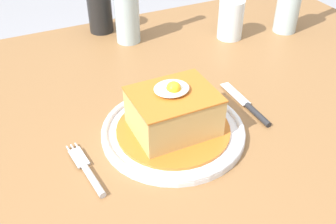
{
  "coord_description": "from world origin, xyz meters",
  "views": [
    {
      "loc": [
        -0.25,
        -0.63,
        1.23
      ],
      "look_at": [
        -0.0,
        -0.11,
        0.79
      ],
      "focal_mm": 41.36,
      "sensor_mm": 36.0,
      "label": 1
    }
  ],
  "objects_px": {
    "main_plate": "(173,131)",
    "knife": "(251,108)",
    "beer_bottle_clear": "(127,5)",
    "drinking_glass": "(230,22)",
    "soda_can": "(100,10)",
    "fork": "(89,173)"
  },
  "relations": [
    {
      "from": "fork",
      "to": "drinking_glass",
      "type": "relative_size",
      "value": 1.35
    },
    {
      "from": "knife",
      "to": "drinking_glass",
      "type": "xyz_separation_m",
      "value": [
        0.15,
        0.31,
        0.04
      ]
    },
    {
      "from": "beer_bottle_clear",
      "to": "drinking_glass",
      "type": "bearing_deg",
      "value": -20.78
    },
    {
      "from": "fork",
      "to": "drinking_glass",
      "type": "height_order",
      "value": "drinking_glass"
    },
    {
      "from": "main_plate",
      "to": "soda_can",
      "type": "bearing_deg",
      "value": 87.8
    },
    {
      "from": "fork",
      "to": "soda_can",
      "type": "bearing_deg",
      "value": 70.15
    },
    {
      "from": "soda_can",
      "to": "drinking_glass",
      "type": "distance_m",
      "value": 0.36
    },
    {
      "from": "soda_can",
      "to": "beer_bottle_clear",
      "type": "xyz_separation_m",
      "value": [
        0.05,
        -0.09,
        0.04
      ]
    },
    {
      "from": "main_plate",
      "to": "soda_can",
      "type": "relative_size",
      "value": 2.19
    },
    {
      "from": "soda_can",
      "to": "knife",
      "type": "bearing_deg",
      "value": -72.29
    },
    {
      "from": "fork",
      "to": "soda_can",
      "type": "distance_m",
      "value": 0.57
    },
    {
      "from": "fork",
      "to": "beer_bottle_clear",
      "type": "distance_m",
      "value": 0.51
    },
    {
      "from": "main_plate",
      "to": "soda_can",
      "type": "distance_m",
      "value": 0.5
    },
    {
      "from": "beer_bottle_clear",
      "to": "drinking_glass",
      "type": "height_order",
      "value": "beer_bottle_clear"
    },
    {
      "from": "main_plate",
      "to": "knife",
      "type": "height_order",
      "value": "main_plate"
    },
    {
      "from": "knife",
      "to": "beer_bottle_clear",
      "type": "xyz_separation_m",
      "value": [
        -0.11,
        0.41,
        0.09
      ]
    },
    {
      "from": "knife",
      "to": "soda_can",
      "type": "xyz_separation_m",
      "value": [
        -0.16,
        0.5,
        0.06
      ]
    },
    {
      "from": "main_plate",
      "to": "knife",
      "type": "bearing_deg",
      "value": -0.17
    },
    {
      "from": "drinking_glass",
      "to": "soda_can",
      "type": "bearing_deg",
      "value": 148.08
    },
    {
      "from": "knife",
      "to": "soda_can",
      "type": "height_order",
      "value": "soda_can"
    },
    {
      "from": "soda_can",
      "to": "drinking_glass",
      "type": "bearing_deg",
      "value": -31.92
    },
    {
      "from": "soda_can",
      "to": "drinking_glass",
      "type": "relative_size",
      "value": 1.18
    }
  ]
}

